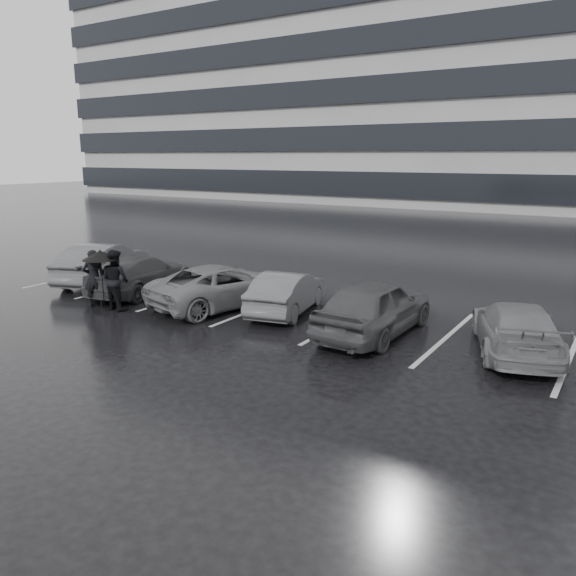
% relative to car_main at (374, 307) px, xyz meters
% --- Properties ---
extents(ground, '(160.00, 160.00, 0.00)m').
position_rel_car_main_xyz_m(ground, '(-1.75, -1.74, -0.73)').
color(ground, black).
rests_on(ground, ground).
extents(office_building, '(61.00, 26.00, 29.00)m').
position_rel_car_main_xyz_m(office_building, '(-23.75, 46.26, 13.61)').
color(office_building, gray).
rests_on(office_building, ground).
extents(car_main, '(1.81, 4.34, 1.47)m').
position_rel_car_main_xyz_m(car_main, '(0.00, 0.00, 0.00)').
color(car_main, black).
rests_on(car_main, ground).
extents(car_west_a, '(2.05, 3.86, 1.21)m').
position_rel_car_main_xyz_m(car_west_a, '(-2.99, 0.60, -0.13)').
color(car_west_a, '#313134').
rests_on(car_west_a, ground).
extents(car_west_b, '(3.10, 4.93, 1.27)m').
position_rel_car_main_xyz_m(car_west_b, '(-5.02, 0.11, -0.10)').
color(car_west_b, '#49494B').
rests_on(car_west_b, ground).
extents(car_west_c, '(2.41, 4.53, 1.25)m').
position_rel_car_main_xyz_m(car_west_c, '(-8.38, 0.04, -0.11)').
color(car_west_c, black).
rests_on(car_west_c, ground).
extents(car_west_d, '(2.86, 4.60, 1.43)m').
position_rel_car_main_xyz_m(car_west_d, '(-10.69, 0.41, -0.02)').
color(car_west_d, '#313134').
rests_on(car_west_d, ground).
extents(car_east, '(2.93, 4.43, 1.19)m').
position_rel_car_main_xyz_m(car_east, '(3.31, 0.50, -0.14)').
color(car_east, '#49494B').
rests_on(car_east, ground).
extents(pedestrian_left, '(0.75, 0.74, 1.74)m').
position_rel_car_main_xyz_m(pedestrian_left, '(-8.23, -1.96, 0.14)').
color(pedestrian_left, black).
rests_on(pedestrian_left, ground).
extents(pedestrian_right, '(0.89, 0.71, 1.79)m').
position_rel_car_main_xyz_m(pedestrian_right, '(-7.44, -1.83, 0.16)').
color(pedestrian_right, black).
rests_on(pedestrian_right, ground).
extents(umbrella, '(1.05, 1.05, 1.79)m').
position_rel_car_main_xyz_m(umbrella, '(-7.78, -2.03, 0.89)').
color(umbrella, black).
rests_on(umbrella, ground).
extents(stall_stripes, '(19.72, 5.00, 0.00)m').
position_rel_car_main_xyz_m(stall_stripes, '(-2.55, 0.76, -0.73)').
color(stall_stripes, '#B2B2B4').
rests_on(stall_stripes, ground).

